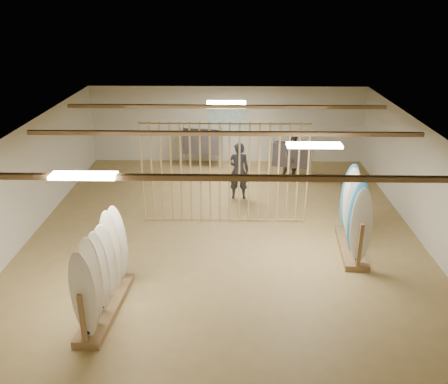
{
  "coord_description": "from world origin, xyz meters",
  "views": [
    {
      "loc": [
        0.23,
        -11.02,
        5.75
      ],
      "look_at": [
        0.0,
        0.0,
        1.2
      ],
      "focal_mm": 38.0,
      "sensor_mm": 36.0,
      "label": 1
    }
  ],
  "objects_px": {
    "clothing_rack_a": "(202,142)",
    "shopper_a": "(238,167)",
    "shopper_b": "(294,154)",
    "rack_left": "(103,283)",
    "clothing_rack_b": "(291,155)",
    "rack_right": "(353,225)"
  },
  "relations": [
    {
      "from": "shopper_b",
      "to": "clothing_rack_a",
      "type": "bearing_deg",
      "value": 153.53
    },
    {
      "from": "shopper_a",
      "to": "clothing_rack_a",
      "type": "bearing_deg",
      "value": -64.62
    },
    {
      "from": "clothing_rack_b",
      "to": "rack_right",
      "type": "bearing_deg",
      "value": -61.75
    },
    {
      "from": "clothing_rack_a",
      "to": "shopper_a",
      "type": "relative_size",
      "value": 0.75
    },
    {
      "from": "clothing_rack_a",
      "to": "shopper_b",
      "type": "relative_size",
      "value": 0.79
    },
    {
      "from": "rack_right",
      "to": "clothing_rack_b",
      "type": "xyz_separation_m",
      "value": [
        -0.98,
        4.71,
        0.24
      ]
    },
    {
      "from": "clothing_rack_a",
      "to": "shopper_b",
      "type": "bearing_deg",
      "value": -12.99
    },
    {
      "from": "clothing_rack_b",
      "to": "clothing_rack_a",
      "type": "bearing_deg",
      "value": 174.6
    },
    {
      "from": "rack_left",
      "to": "rack_right",
      "type": "relative_size",
      "value": 1.1
    },
    {
      "from": "rack_left",
      "to": "clothing_rack_b",
      "type": "relative_size",
      "value": 1.66
    },
    {
      "from": "clothing_rack_b",
      "to": "shopper_a",
      "type": "height_order",
      "value": "shopper_a"
    },
    {
      "from": "shopper_a",
      "to": "shopper_b",
      "type": "bearing_deg",
      "value": -140.47
    },
    {
      "from": "rack_right",
      "to": "clothing_rack_b",
      "type": "distance_m",
      "value": 4.81
    },
    {
      "from": "rack_left",
      "to": "rack_right",
      "type": "xyz_separation_m",
      "value": [
        5.39,
        2.53,
        0.04
      ]
    },
    {
      "from": "shopper_b",
      "to": "rack_left",
      "type": "bearing_deg",
      "value": -126.73
    },
    {
      "from": "clothing_rack_a",
      "to": "shopper_a",
      "type": "bearing_deg",
      "value": -56.21
    },
    {
      "from": "clothing_rack_b",
      "to": "shopper_b",
      "type": "bearing_deg",
      "value": 15.99
    },
    {
      "from": "rack_left",
      "to": "clothing_rack_b",
      "type": "height_order",
      "value": "rack_left"
    },
    {
      "from": "clothing_rack_b",
      "to": "shopper_a",
      "type": "xyz_separation_m",
      "value": [
        -1.76,
        -1.5,
        0.1
      ]
    },
    {
      "from": "clothing_rack_a",
      "to": "clothing_rack_b",
      "type": "relative_size",
      "value": 1.07
    },
    {
      "from": "shopper_a",
      "to": "rack_right",
      "type": "bearing_deg",
      "value": 130.69
    },
    {
      "from": "shopper_a",
      "to": "shopper_b",
      "type": "distance_m",
      "value": 2.37
    }
  ]
}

